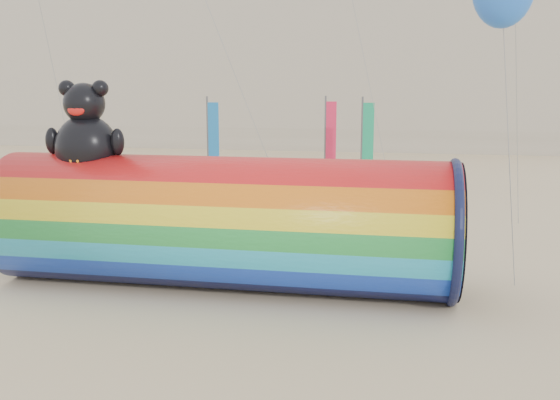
# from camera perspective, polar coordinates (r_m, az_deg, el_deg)

# --- Properties ---
(ground) EXTENTS (160.00, 160.00, 0.00)m
(ground) POSITION_cam_1_polar(r_m,az_deg,el_deg) (17.71, -2.52, -8.48)
(ground) COLOR #CCB58C
(ground) RESTS_ON ground
(hotel_building) EXTENTS (60.40, 15.40, 20.60)m
(hotel_building) POSITION_cam_1_polar(r_m,az_deg,el_deg) (64.41, -3.69, 14.47)
(hotel_building) COLOR #B7AD99
(hotel_building) RESTS_ON ground
(windsock_assembly) EXTENTS (12.98, 3.95, 5.98)m
(windsock_assembly) POSITION_cam_1_polar(r_m,az_deg,el_deg) (17.84, -5.25, -1.75)
(windsock_assembly) COLOR red
(windsock_assembly) RESTS_ON ground
(festival_banners) EXTENTS (8.43, 2.94, 5.20)m
(festival_banners) POSITION_cam_1_polar(r_m,az_deg,el_deg) (32.42, 2.09, 4.93)
(festival_banners) COLOR #59595E
(festival_banners) RESTS_ON ground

